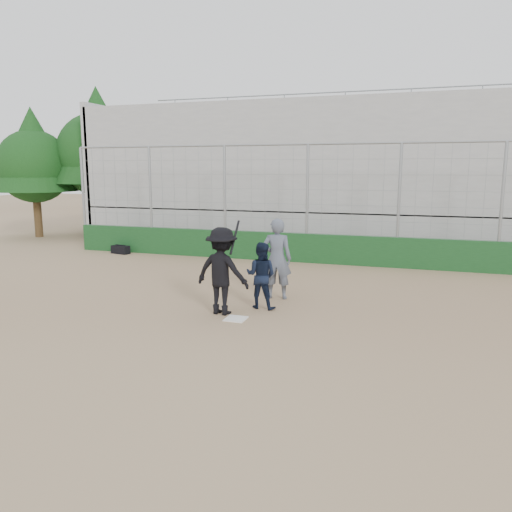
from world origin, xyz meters
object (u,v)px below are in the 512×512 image
(catcher_crouched, at_px, (261,286))
(equipment_bag, at_px, (121,250))
(batter_at_plate, at_px, (222,271))
(umpire, at_px, (277,263))

(catcher_crouched, relative_size, equipment_bag, 1.38)
(batter_at_plate, height_order, umpire, batter_at_plate)
(umpire, bearing_deg, equipment_bag, -39.35)
(batter_at_plate, relative_size, umpire, 1.14)
(batter_at_plate, distance_m, equipment_bag, 9.15)
(catcher_crouched, bearing_deg, umpire, 84.26)
(equipment_bag, bearing_deg, batter_at_plate, -42.94)
(catcher_crouched, distance_m, equipment_bag, 9.23)
(umpire, bearing_deg, catcher_crouched, 76.31)
(umpire, distance_m, equipment_bag, 8.78)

